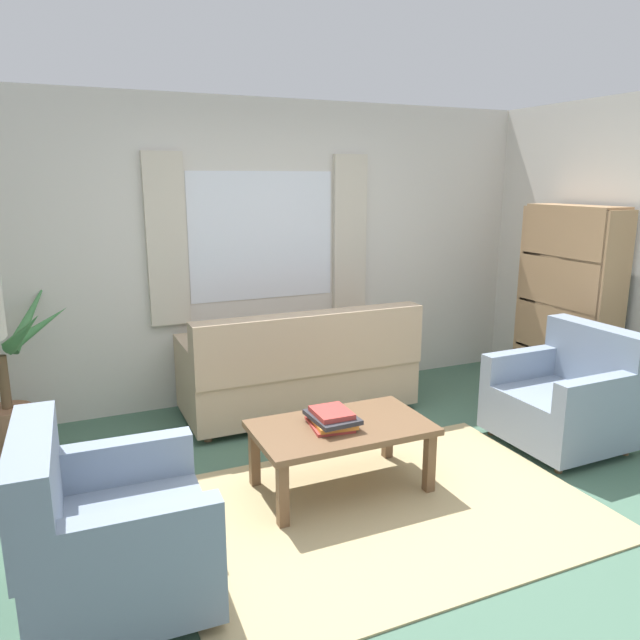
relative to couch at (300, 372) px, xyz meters
name	(u,v)px	position (x,y,z in m)	size (l,w,h in m)	color
ground_plane	(384,510)	(-0.12, -1.62, -0.37)	(6.24, 6.24, 0.00)	#476B56
wall_back	(261,252)	(-0.12, 0.64, 0.93)	(5.32, 0.12, 2.60)	silver
window_with_curtains	(263,236)	(-0.12, 0.55, 1.08)	(1.98, 0.07, 1.40)	white
area_rug	(384,509)	(-0.12, -1.62, -0.36)	(2.48, 1.74, 0.01)	tan
couch	(300,372)	(0.00, 0.00, 0.00)	(1.90, 0.82, 0.92)	tan
armchair_left	(106,534)	(-1.68, -1.80, -0.01)	(0.85, 0.86, 0.88)	gray
armchair_right	(566,398)	(1.58, -1.33, -0.01)	(0.83, 0.85, 0.88)	gray
coffee_table	(341,433)	(-0.24, -1.28, 0.01)	(1.10, 0.64, 0.44)	brown
book_stack_on_table	(332,418)	(-0.30, -1.28, 0.12)	(0.29, 0.35, 0.11)	#B23833
potted_plant	(6,381)	(-2.18, 0.17, 0.17)	(1.03, 1.09, 1.22)	#9E6B4C
bookshelf	(568,303)	(2.23, -0.65, 0.52)	(0.30, 0.94, 1.72)	#A87F56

